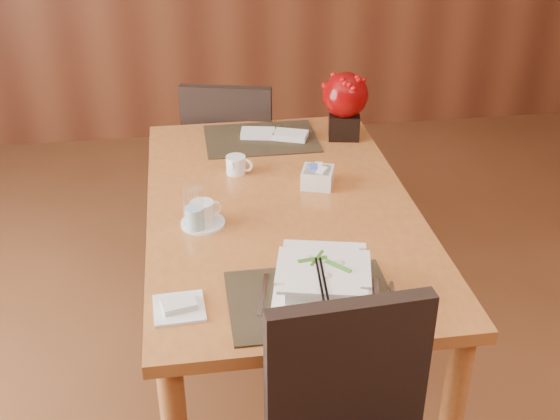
{
  "coord_description": "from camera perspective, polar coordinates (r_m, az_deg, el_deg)",
  "views": [
    {
      "loc": [
        -0.31,
        -1.46,
        1.9
      ],
      "look_at": [
        -0.04,
        0.35,
        0.87
      ],
      "focal_mm": 45.0,
      "sensor_mm": 36.0,
      "label": 1
    }
  ],
  "objects": [
    {
      "name": "berry_decor",
      "position": [
        2.85,
        5.3,
        8.8
      ],
      "size": [
        0.18,
        0.18,
        0.27
      ],
      "rotation": [
        0.0,
        0.0,
        -0.19
      ],
      "color": "black",
      "rests_on": "dining_table"
    },
    {
      "name": "bread_plate",
      "position": [
        1.91,
        -8.2,
        -7.91
      ],
      "size": [
        0.14,
        0.14,
        0.01
      ],
      "primitive_type": "cube",
      "rotation": [
        0.0,
        0.0,
        0.05
      ],
      "color": "white",
      "rests_on": "dining_table"
    },
    {
      "name": "coffee_cup",
      "position": [
        2.26,
        -6.31,
        -0.4
      ],
      "size": [
        0.14,
        0.14,
        0.08
      ],
      "rotation": [
        0.0,
        0.0,
        0.4
      ],
      "color": "white",
      "rests_on": "dining_table"
    },
    {
      "name": "placemat_far",
      "position": [
        2.87,
        -1.55,
        5.82
      ],
      "size": [
        0.45,
        0.33,
        0.01
      ],
      "primitive_type": "cube",
      "color": "black",
      "rests_on": "dining_table"
    },
    {
      "name": "creamer_jug",
      "position": [
        2.58,
        -3.61,
        3.68
      ],
      "size": [
        0.12,
        0.12,
        0.07
      ],
      "primitive_type": null,
      "rotation": [
        0.0,
        0.0,
        -0.39
      ],
      "color": "white",
      "rests_on": "dining_table"
    },
    {
      "name": "dining_table",
      "position": [
        2.43,
        0.09,
        -1.51
      ],
      "size": [
        0.9,
        1.5,
        0.75
      ],
      "color": "#B46932",
      "rests_on": "ground"
    },
    {
      "name": "far_chair",
      "position": [
        3.28,
        -3.93,
        4.16
      ],
      "size": [
        0.5,
        0.51,
        0.89
      ],
      "rotation": [
        0.0,
        0.0,
        2.9
      ],
      "color": "black",
      "rests_on": "ground"
    },
    {
      "name": "water_glass",
      "position": [
        2.21,
        -7.01,
        0.05
      ],
      "size": [
        0.08,
        0.08,
        0.15
      ],
      "primitive_type": "cylinder",
      "rotation": [
        0.0,
        0.0,
        0.23
      ],
      "color": "silver",
      "rests_on": "dining_table"
    },
    {
      "name": "placemat_near",
      "position": [
        1.92,
        2.55,
        -7.32
      ],
      "size": [
        0.45,
        0.33,
        0.01
      ],
      "primitive_type": "cube",
      "color": "black",
      "rests_on": "dining_table"
    },
    {
      "name": "soup_setting",
      "position": [
        1.9,
        3.51,
        -5.93
      ],
      "size": [
        0.32,
        0.32,
        0.11
      ],
      "rotation": [
        0.0,
        0.0,
        -0.23
      ],
      "color": "white",
      "rests_on": "dining_table"
    },
    {
      "name": "sugar_caddy",
      "position": [
        2.49,
        3.07,
        2.66
      ],
      "size": [
        0.14,
        0.14,
        0.06
      ],
      "primitive_type": "cube",
      "rotation": [
        0.0,
        0.0,
        -0.32
      ],
      "color": "white",
      "rests_on": "dining_table"
    },
    {
      "name": "napkins_far",
      "position": [
        2.87,
        -0.3,
        6.17
      ],
      "size": [
        0.29,
        0.17,
        0.02
      ],
      "primitive_type": null,
      "rotation": [
        0.0,
        0.0,
        -0.3
      ],
      "color": "white",
      "rests_on": "dining_table"
    }
  ]
}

